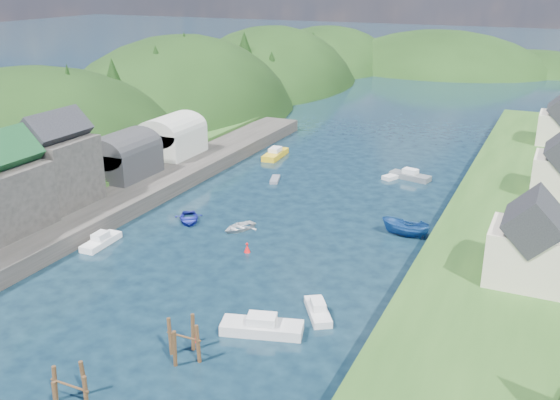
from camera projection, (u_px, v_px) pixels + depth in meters
The scene contains 14 objects.
ground at pixel (343, 179), 91.14m from camera, with size 600.00×600.00×0.00m, color black.
hillside_left at pixel (181, 155), 132.94m from camera, with size 44.00×245.56×52.00m.
far_hills at pixel (474, 103), 200.18m from camera, with size 103.00×68.00×44.00m.
hill_trees at pixel (377, 86), 100.96m from camera, with size 89.27×148.76×12.33m.
quay_left at pixel (70, 216), 74.65m from camera, with size 12.00×110.00×2.00m, color #2D2B28.
terrace_left_grass at pixel (27, 205), 77.32m from camera, with size 12.00×110.00×2.50m, color #234719.
boat_sheds at pixel (149, 143), 90.19m from camera, with size 7.00×21.00×7.50m.
terrace_right at pixel (518, 221), 72.35m from camera, with size 16.00×120.00×2.40m, color #234719.
right_bank_cottages at pixel (555, 167), 76.70m from camera, with size 9.00×59.24×8.41m.
piling_cluster_near at pixel (70, 392), 43.00m from camera, with size 3.29×3.06×3.33m.
piling_cluster_far at pixel (184, 343), 48.33m from camera, with size 3.06×2.87×3.73m.
channel_buoy_near at pixel (196, 336), 50.78m from camera, with size 0.70×0.70×1.10m.
channel_buoy_far at pixel (247, 248), 67.04m from camera, with size 0.70×0.70×1.10m.
moored_boats at pixel (219, 263), 63.15m from camera, with size 33.74×78.01×2.33m.
Camera 1 is at (27.96, -32.59, 28.24)m, focal length 40.00 mm.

